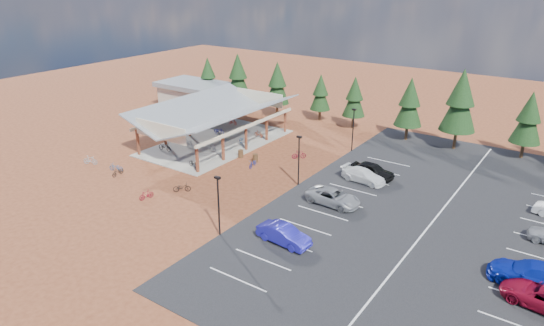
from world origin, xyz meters
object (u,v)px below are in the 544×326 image
object	(u,v)px
lamp_post_0	(218,202)
bike_4	(194,163)
bike_pavilion	(216,113)
bike_8	(118,172)
bike_0	(165,147)
bike_7	(259,134)
bike_3	(233,122)
car_3	(364,175)
bike_5	(212,146)
bike_1	(190,144)
bike_9	(90,160)
outbuilding	(194,94)
trash_bin_1	(255,158)
car_4	(372,170)
bike_14	(253,163)
bike_15	(299,155)
bike_11	(146,195)
lamp_post_2	(353,127)
bike_12	(182,187)
bike_2	(219,131)
car_2	(333,197)
trash_bin_0	(241,154)
bike_10	(116,167)
car_7	(533,274)
lamp_post_1	(299,157)
car_1	(284,235)
car_6	(543,297)

from	to	relation	value
lamp_post_0	bike_4	size ratio (longest dim) A/B	2.80
bike_pavilion	bike_8	xyz separation A→B (m)	(-1.72, -13.72, -3.39)
bike_0	bike_7	world-z (taller)	bike_0
bike_3	car_3	size ratio (longest dim) A/B	0.32
bike_pavilion	bike_5	world-z (taller)	bike_pavilion
bike_1	bike_9	xyz separation A→B (m)	(-5.24, -10.15, -0.04)
outbuilding	trash_bin_1	bearing A→B (deg)	-31.64
car_4	bike_14	bearing A→B (deg)	115.26
bike_15	car_4	bearing A→B (deg)	-136.33
bike_0	car_3	size ratio (longest dim) A/B	0.41
bike_11	bike_14	world-z (taller)	bike_11
bike_0	bike_14	distance (m)	11.69
lamp_post_2	bike_1	world-z (taller)	lamp_post_2
bike_5	bike_9	world-z (taller)	same
bike_9	bike_12	xyz separation A→B (m)	(13.35, 0.63, -0.06)
bike_2	car_2	distance (m)	23.84
bike_9	bike_12	distance (m)	13.36
trash_bin_0	bike_10	bearing A→B (deg)	-128.32
bike_12	car_7	xyz separation A→B (m)	(30.20, 2.73, 0.43)
bike_8	outbuilding	bearing A→B (deg)	105.97
outbuilding	bike_11	world-z (taller)	outbuilding
lamp_post_1	bike_15	world-z (taller)	lamp_post_1
bike_0	car_7	bearing A→B (deg)	-97.35
bike_15	bike_0	bearing A→B (deg)	72.16
bike_12	car_2	xyz separation A→B (m)	(13.31, 5.88, 0.30)
bike_3	bike_11	xyz separation A→B (m)	(8.06, -22.68, -0.10)
bike_12	car_1	world-z (taller)	car_1
bike_5	lamp_post_0	bearing A→B (deg)	-128.32
lamp_post_2	lamp_post_1	bearing A→B (deg)	-90.00
lamp_post_0	bike_11	size ratio (longest dim) A/B	3.45
bike_14	bike_1	bearing A→B (deg)	165.32
car_2	lamp_post_2	bearing A→B (deg)	21.70
bike_4	bike_7	xyz separation A→B (m)	(-0.32, 12.30, -0.04)
bike_7	car_4	distance (m)	17.56
trash_bin_0	bike_9	xyz separation A→B (m)	(-12.31, -11.14, 0.06)
lamp_post_2	bike_15	xyz separation A→B (m)	(-3.77, -5.79, -2.48)
lamp_post_0	bike_11	xyz separation A→B (m)	(-9.96, 1.15, -2.53)
bike_pavilion	lamp_post_0	bearing A→B (deg)	-48.58
bike_3	car_4	distance (m)	24.07
bike_1	car_4	size ratio (longest dim) A/B	0.33
bike_4	car_7	distance (m)	33.44
outbuilding	car_4	distance (m)	35.79
car_7	bike_4	bearing A→B (deg)	-100.29
bike_9	bike_10	size ratio (longest dim) A/B	1.06
bike_12	outbuilding	bearing A→B (deg)	0.00
bike_5	car_4	world-z (taller)	car_4
bike_10	car_2	bearing A→B (deg)	84.93
car_3	bike_4	bearing A→B (deg)	118.98
bike_3	car_6	distance (m)	44.95
car_3	car_4	xyz separation A→B (m)	(0.28, 1.48, 0.11)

